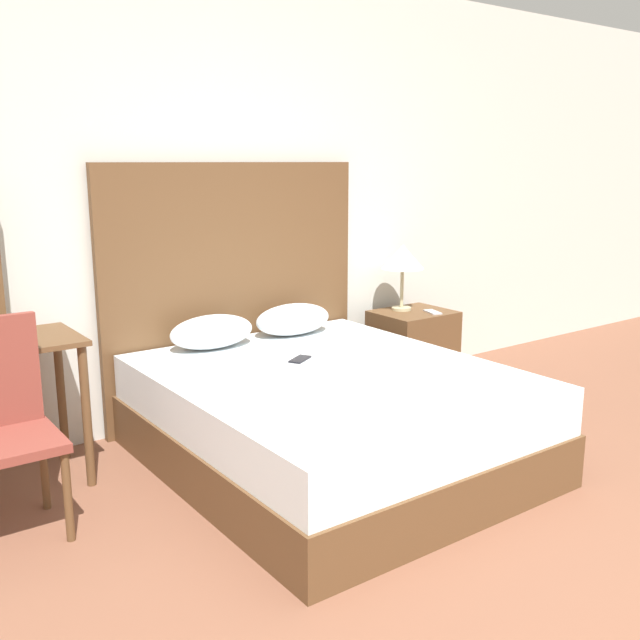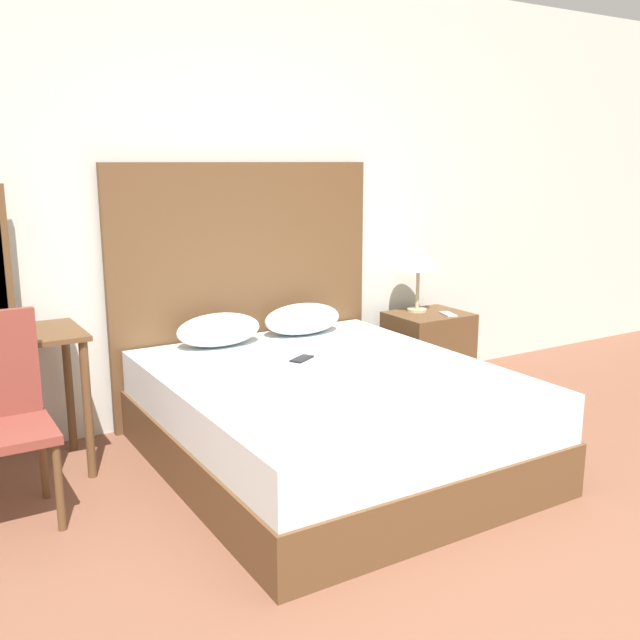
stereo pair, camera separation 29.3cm
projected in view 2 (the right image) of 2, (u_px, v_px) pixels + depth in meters
The scene contains 9 objects.
wall_back at pixel (225, 197), 4.32m from camera, with size 10.00×0.06×2.70m.
bed at pixel (330, 418), 3.72m from camera, with size 1.64×1.92×0.51m.
headboard at pixel (246, 290), 4.43m from camera, with size 1.72×0.05×1.56m.
pillow_left at pixel (219, 330), 4.14m from camera, with size 0.51×0.28×0.19m.
pillow_right at pixel (302, 319), 4.43m from camera, with size 0.51×0.28×0.19m.
phone_on_bed at pixel (302, 359), 3.87m from camera, with size 0.16×0.14×0.01m.
nightstand at pixel (428, 351), 4.95m from camera, with size 0.52×0.44×0.54m.
table_lamp at pixel (418, 259), 4.87m from camera, with size 0.30×0.30×0.46m.
phone_on_nightstand at pixel (448, 314), 4.84m from camera, with size 0.11×0.16×0.01m.
Camera 2 is at (-1.79, -1.24, 1.56)m, focal length 40.00 mm.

